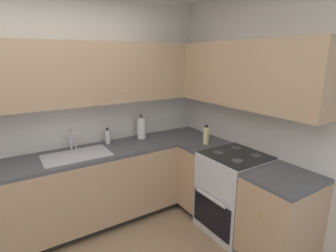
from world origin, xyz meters
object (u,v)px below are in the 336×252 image
(soap_bottle, at_px, (108,137))
(oven_range, at_px, (234,192))
(oil_bottle, at_px, (206,135))
(paper_towel_roll, at_px, (141,128))

(soap_bottle, bearing_deg, oven_range, -47.75)
(oven_range, relative_size, oil_bottle, 4.51)
(soap_bottle, distance_m, oil_bottle, 1.18)
(oven_range, bearing_deg, paper_towel_roll, 117.62)
(oven_range, distance_m, soap_bottle, 1.59)
(paper_towel_roll, distance_m, oil_bottle, 0.83)
(soap_bottle, bearing_deg, paper_towel_roll, -2.61)
(oven_range, distance_m, paper_towel_roll, 1.36)
(oven_range, relative_size, soap_bottle, 5.29)
(oven_range, xyz_separation_m, oil_bottle, (-0.02, 0.48, 0.54))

